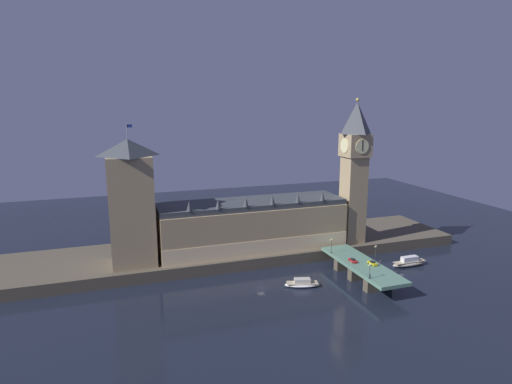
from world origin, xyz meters
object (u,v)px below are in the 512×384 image
at_px(victoria_tower, 131,202).
at_px(pedestrian_mid_walk, 380,263).
at_px(car_northbound_lead, 353,260).
at_px(car_southbound_lead, 372,263).
at_px(pedestrian_near_rail, 370,276).
at_px(boat_downstream, 409,263).
at_px(clock_tower, 354,168).
at_px(street_lamp_mid, 376,251).
at_px(boat_upstream, 302,284).
at_px(street_lamp_near, 370,269).
at_px(street_lamp_far, 331,244).

xyz_separation_m(victoria_tower, pedestrian_mid_walk, (94.00, -39.22, -23.47)).
xyz_separation_m(car_northbound_lead, car_southbound_lead, (5.84, -5.33, 0.07)).
height_order(victoria_tower, pedestrian_near_rail, victoria_tower).
bearing_deg(boat_downstream, car_southbound_lead, -161.62).
bearing_deg(car_northbound_lead, clock_tower, 60.11).
distance_m(pedestrian_near_rail, street_lamp_mid, 19.21).
distance_m(victoria_tower, car_northbound_lead, 94.43).
height_order(car_northbound_lead, pedestrian_near_rail, pedestrian_near_rail).
bearing_deg(boat_upstream, boat_downstream, 4.81).
bearing_deg(pedestrian_near_rail, street_lamp_mid, 50.28).
relative_size(street_lamp_near, street_lamp_far, 0.91).
distance_m(clock_tower, boat_downstream, 49.44).
xyz_separation_m(car_southbound_lead, pedestrian_mid_walk, (2.92, -0.93, 0.22)).
bearing_deg(pedestrian_mid_walk, boat_upstream, 171.75).
height_order(pedestrian_near_rail, street_lamp_far, street_lamp_far).
relative_size(victoria_tower, car_southbound_lead, 12.78).
distance_m(pedestrian_mid_walk, street_lamp_near, 16.47).
relative_size(clock_tower, boat_upstream, 4.63).
bearing_deg(clock_tower, pedestrian_mid_walk, -102.64).
xyz_separation_m(pedestrian_near_rail, boat_downstream, (33.79, 19.90, -6.12)).
bearing_deg(street_lamp_near, car_southbound_lead, 52.09).
bearing_deg(car_northbound_lead, street_lamp_near, -100.99).
bearing_deg(car_southbound_lead, clock_tower, 72.49).
bearing_deg(pedestrian_mid_walk, car_southbound_lead, 162.28).
relative_size(boat_upstream, boat_downstream, 0.86).
height_order(car_northbound_lead, pedestrian_mid_walk, pedestrian_mid_walk).
bearing_deg(car_southbound_lead, victoria_tower, 157.20).
distance_m(clock_tower, street_lamp_mid, 44.08).
height_order(street_lamp_far, boat_upstream, street_lamp_far).
height_order(street_lamp_near, boat_downstream, street_lamp_near).
distance_m(clock_tower, car_northbound_lead, 47.52).
bearing_deg(pedestrian_near_rail, car_northbound_lead, 80.20).
xyz_separation_m(street_lamp_far, boat_downstream, (34.19, -9.36, -9.27)).
xyz_separation_m(victoria_tower, car_northbound_lead, (85.24, -32.96, -23.76)).
bearing_deg(pedestrian_near_rail, clock_tower, 66.89).
height_order(car_northbound_lead, street_lamp_far, street_lamp_far).
distance_m(pedestrian_near_rail, street_lamp_near, 2.84).
relative_size(street_lamp_near, street_lamp_mid, 0.86).
distance_m(car_southbound_lead, street_lamp_near, 15.21).
relative_size(car_northbound_lead, car_southbound_lead, 0.97).
xyz_separation_m(car_northbound_lead, pedestrian_mid_walk, (8.76, -6.26, 0.29)).
distance_m(clock_tower, street_lamp_far, 39.94).
bearing_deg(street_lamp_near, street_lamp_far, 90.00).
xyz_separation_m(pedestrian_near_rail, boat_upstream, (-20.58, 15.33, -6.52)).
relative_size(car_northbound_lead, pedestrian_near_rail, 2.55).
xyz_separation_m(clock_tower, boat_downstream, (14.21, -26.00, -39.59)).
bearing_deg(car_southbound_lead, street_lamp_near, -127.91).
height_order(street_lamp_near, boat_upstream, street_lamp_near).
distance_m(car_southbound_lead, boat_upstream, 30.24).
xyz_separation_m(clock_tower, car_southbound_lead, (-10.83, -34.32, -33.69)).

